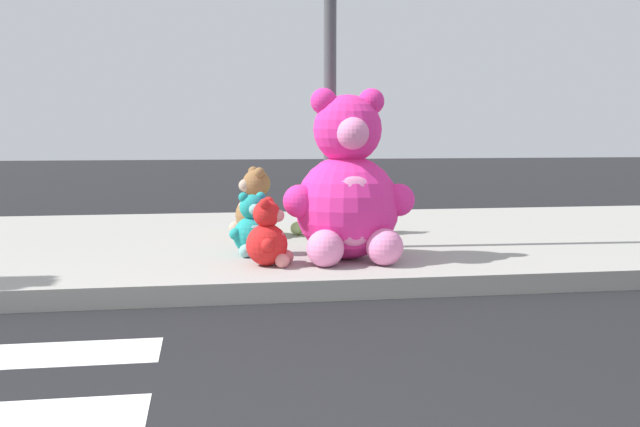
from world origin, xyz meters
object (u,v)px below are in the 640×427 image
Objects in this scene: plush_teal at (253,230)px; plush_brown at (255,209)px; sign_pole at (330,54)px; plush_pink_large at (348,192)px; plush_tan at (377,213)px; plush_lime at (314,209)px; plush_red at (269,238)px.

plush_brown is at bearing 85.27° from plush_teal.
sign_pole is 1.29m from plush_pink_large.
plush_pink_large is 2.69× the size of plush_tan.
plush_lime is 1.23× the size of plush_tan.
plush_red is at bearing -164.73° from plush_pink_large.
plush_brown is at bearing 114.61° from plush_pink_large.
plush_lime reaches higher than plush_tan.
sign_pole is at bearing 51.64° from plush_red.
plush_teal is 0.84× the size of plush_lime.
plush_teal is 1.74m from plush_tan.
sign_pole is 1.76m from plush_brown.
plush_pink_large is 1.51m from plush_lime.
plush_brown is at bearing 89.98° from plush_red.
plush_tan is (1.24, 1.63, -0.01)m from plush_red.
plush_pink_large is at bearing -85.58° from sign_pole.
sign_pole is 2.33× the size of plush_pink_large.
plush_red is 1.03× the size of plush_tan.
plush_red is at bearing -90.02° from plush_brown.
plush_lime is (-0.05, 1.48, -0.30)m from plush_pink_large.
sign_pole reaches higher than plush_tan.
plush_teal is (-0.74, 0.33, -0.34)m from plush_pink_large.
plush_teal is 1.34m from plush_lime.
plush_lime reaches higher than plush_red.
plush_brown is at bearing -178.84° from plush_tan.
plush_tan is at bearing 52.73° from plush_red.
sign_pole is 6.08× the size of plush_teal.
plush_pink_large is at bearing -87.88° from plush_lime.
plush_red is at bearing -80.03° from plush_teal.
sign_pole is at bearing 94.42° from plush_pink_large.
plush_red is 0.84× the size of plush_lime.
sign_pole is 6.08× the size of plush_red.
plush_brown is at bearing 126.00° from sign_pole.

